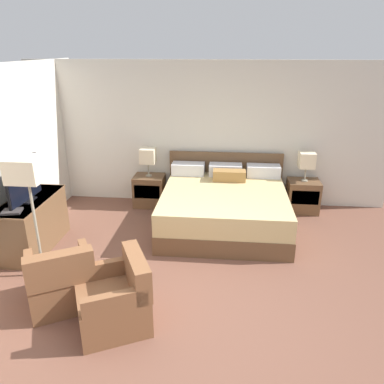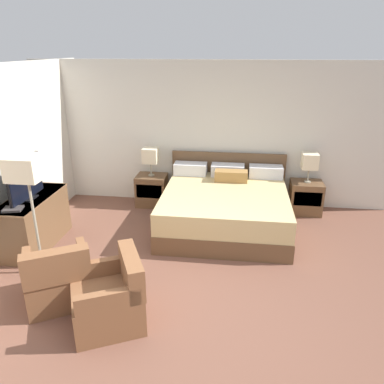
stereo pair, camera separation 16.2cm
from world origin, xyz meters
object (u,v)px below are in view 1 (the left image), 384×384
object	(u,v)px
nightstand_right	(303,196)
table_lamp_left	(148,156)
book_red_cover	(12,211)
armchair_companion	(116,300)
dresser	(33,223)
tv	(24,182)
nightstand_left	(149,191)
table_lamp_right	(307,160)
armchair_by_window	(61,282)
floor_lamp	(28,176)
bed	(224,207)

from	to	relation	value
nightstand_right	table_lamp_left	xyz separation A→B (m)	(-2.71, 0.00, 0.65)
book_red_cover	armchair_companion	bearing A→B (deg)	-32.11
dresser	tv	world-z (taller)	tv
dresser	nightstand_left	bearing A→B (deg)	51.85
nightstand_left	table_lamp_right	distance (m)	2.78
tv	armchair_by_window	size ratio (longest dim) A/B	0.84
nightstand_right	armchair_companion	distance (m)	3.94
book_red_cover	floor_lamp	distance (m)	0.75
armchair_by_window	bed	bearing A→B (deg)	50.91
table_lamp_right	tv	distance (m)	4.39
bed	dresser	distance (m)	2.85
floor_lamp	bed	bearing A→B (deg)	36.10
nightstand_left	armchair_companion	size ratio (longest dim) A/B	0.61
nightstand_right	dresser	xyz separation A→B (m)	(-4.03, -1.68, 0.10)
table_lamp_right	floor_lamp	size ratio (longest dim) A/B	0.33
nightstand_right	table_lamp_right	xyz separation A→B (m)	(0.00, 0.00, 0.65)
floor_lamp	nightstand_left	bearing A→B (deg)	69.26
table_lamp_left	tv	xyz separation A→B (m)	(-1.32, -1.74, 0.10)
book_red_cover	armchair_companion	xyz separation A→B (m)	(1.61, -1.01, -0.47)
armchair_companion	bed	bearing A→B (deg)	66.37
bed	table_lamp_right	distance (m)	1.64
bed	book_red_cover	bearing A→B (deg)	-152.32
nightstand_right	table_lamp_right	bearing A→B (deg)	90.00
bed	table_lamp_right	size ratio (longest dim) A/B	3.99
armchair_by_window	table_lamp_right	bearing A→B (deg)	42.74
bed	tv	bearing A→B (deg)	-159.06
table_lamp_left	table_lamp_right	world-z (taller)	same
table_lamp_left	armchair_by_window	distance (m)	2.96
bed	table_lamp_left	bearing A→B (deg)	152.22
bed	armchair_by_window	size ratio (longest dim) A/B	2.15
armchair_by_window	book_red_cover	bearing A→B (deg)	140.62
armchair_by_window	floor_lamp	bearing A→B (deg)	133.59
nightstand_right	nightstand_left	bearing A→B (deg)	180.00
tv	book_red_cover	world-z (taller)	tv
table_lamp_left	armchair_by_window	world-z (taller)	table_lamp_left
floor_lamp	table_lamp_right	bearing A→B (deg)	33.15
bed	nightstand_right	bearing A→B (deg)	27.75
bed	tv	size ratio (longest dim) A/B	2.54
book_red_cover	floor_lamp	world-z (taller)	floor_lamp
armchair_companion	armchair_by_window	bearing A→B (deg)	159.62
armchair_by_window	armchair_companion	world-z (taller)	same
nightstand_left	dresser	size ratio (longest dim) A/B	0.45
dresser	floor_lamp	bearing A→B (deg)	-56.94
table_lamp_right	armchair_by_window	bearing A→B (deg)	-137.26
table_lamp_right	armchair_by_window	size ratio (longest dim) A/B	0.54
book_red_cover	armchair_by_window	distance (m)	1.28
nightstand_left	tv	bearing A→B (deg)	-127.25
tv	book_red_cover	distance (m)	0.46
dresser	armchair_by_window	size ratio (longest dim) A/B	1.33
nightstand_right	armchair_by_window	distance (m)	4.22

